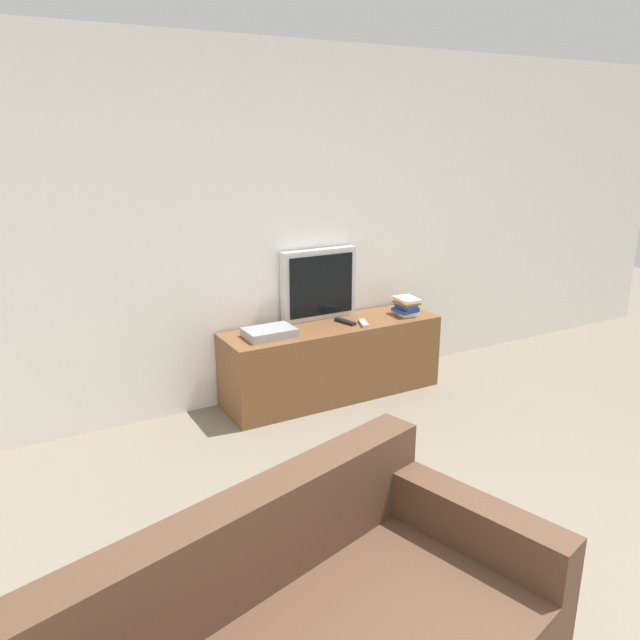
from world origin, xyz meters
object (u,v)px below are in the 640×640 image
at_px(television, 319,284).
at_px(set_top_box, 269,333).
at_px(tv_stand, 332,360).
at_px(book_stack, 406,306).
at_px(remote_secondary, 364,323).
at_px(remote_on_stand, 345,322).

bearing_deg(television, set_top_box, -157.10).
bearing_deg(tv_stand, book_stack, -5.41).
xyz_separation_m(television, remote_secondary, (0.21, -0.31, -0.26)).
height_order(remote_secondary, set_top_box, set_top_box).
relative_size(tv_stand, set_top_box, 4.88).
xyz_separation_m(remote_secondary, set_top_box, (-0.74, 0.09, 0.02)).
bearing_deg(remote_on_stand, television, 118.44).
distance_m(remote_on_stand, set_top_box, 0.64).
bearing_deg(book_stack, remote_secondary, -172.48).
xyz_separation_m(book_stack, remote_on_stand, (-0.54, 0.05, -0.06)).
bearing_deg(tv_stand, set_top_box, -176.88).
bearing_deg(remote_secondary, television, 123.98).
height_order(tv_stand, book_stack, book_stack).
bearing_deg(television, tv_stand, -87.20).
bearing_deg(set_top_box, remote_on_stand, 1.42).
bearing_deg(tv_stand, remote_secondary, -30.57).
xyz_separation_m(remote_on_stand, remote_secondary, (0.10, -0.11, 0.00)).
height_order(tv_stand, set_top_box, set_top_box).
xyz_separation_m(television, book_stack, (0.65, -0.26, -0.20)).
distance_m(television, set_top_box, 0.62).
xyz_separation_m(tv_stand, remote_secondary, (0.20, -0.12, 0.30)).
relative_size(remote_secondary, set_top_box, 0.50).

